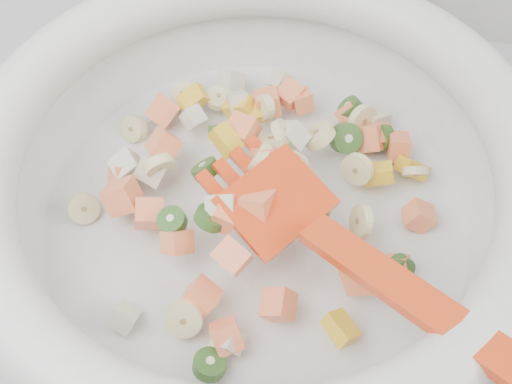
# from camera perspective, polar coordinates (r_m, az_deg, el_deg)

# --- Properties ---
(mixing_bowl) EXTENTS (0.46, 0.44, 0.14)m
(mixing_bowl) POSITION_cam_1_polar(r_m,az_deg,el_deg) (0.49, 0.04, 1.16)
(mixing_bowl) COLOR silver
(mixing_bowl) RESTS_ON counter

